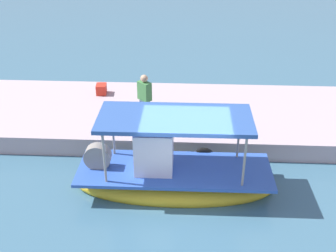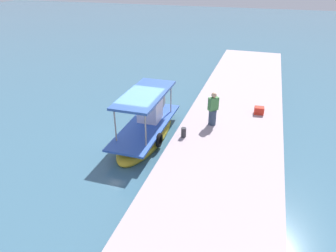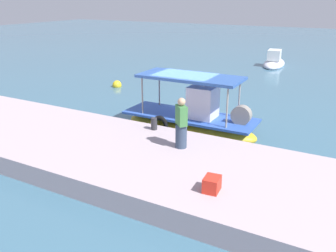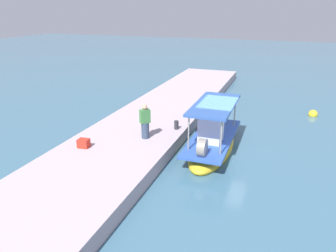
{
  "view_description": "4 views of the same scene",
  "coord_description": "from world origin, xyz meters",
  "px_view_note": "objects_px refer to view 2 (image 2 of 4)",
  "views": [
    {
      "loc": [
        -0.04,
        9.86,
        7.8
      ],
      "look_at": [
        0.6,
        -2.25,
        1.24
      ],
      "focal_mm": 44.7,
      "sensor_mm": 36.0,
      "label": 1
    },
    {
      "loc": [
        -12.7,
        -5.86,
        7.97
      ],
      "look_at": [
        -0.1,
        -1.84,
        1.07
      ],
      "focal_mm": 32.74,
      "sensor_mm": 36.0,
      "label": 2
    },
    {
      "loc": [
        6.63,
        -13.98,
        5.59
      ],
      "look_at": [
        0.19,
        -2.25,
        0.76
      ],
      "focal_mm": 38.5,
      "sensor_mm": 36.0,
      "label": 3
    },
    {
      "loc": [
        15.28,
        2.51,
        6.91
      ],
      "look_at": [
        0.6,
        -2.84,
        1.11
      ],
      "focal_mm": 34.48,
      "sensor_mm": 36.0,
      "label": 4
    }
  ],
  "objects_px": {
    "fisherman_near_bollard": "(213,110)",
    "cargo_crate": "(259,110)",
    "main_fishing_boat": "(147,128)",
    "mooring_bollard": "(184,132)"
  },
  "relations": [
    {
      "from": "fisherman_near_bollard",
      "to": "main_fishing_boat",
      "type": "bearing_deg",
      "value": 109.13
    },
    {
      "from": "fisherman_near_bollard",
      "to": "mooring_bollard",
      "type": "bearing_deg",
      "value": 148.18
    },
    {
      "from": "cargo_crate",
      "to": "main_fishing_boat",
      "type": "bearing_deg",
      "value": 120.16
    },
    {
      "from": "main_fishing_boat",
      "to": "fisherman_near_bollard",
      "type": "relative_size",
      "value": 3.42
    },
    {
      "from": "mooring_bollard",
      "to": "cargo_crate",
      "type": "bearing_deg",
      "value": -41.35
    },
    {
      "from": "main_fishing_boat",
      "to": "cargo_crate",
      "type": "distance_m",
      "value": 6.32
    },
    {
      "from": "fisherman_near_bollard",
      "to": "cargo_crate",
      "type": "bearing_deg",
      "value": -47.62
    },
    {
      "from": "fisherman_near_bollard",
      "to": "cargo_crate",
      "type": "distance_m",
      "value": 3.11
    },
    {
      "from": "main_fishing_boat",
      "to": "fisherman_near_bollard",
      "type": "xyz_separation_m",
      "value": [
        1.11,
        -3.2,
        1.0
      ]
    },
    {
      "from": "mooring_bollard",
      "to": "main_fishing_boat",
      "type": "bearing_deg",
      "value": 74.08
    }
  ]
}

